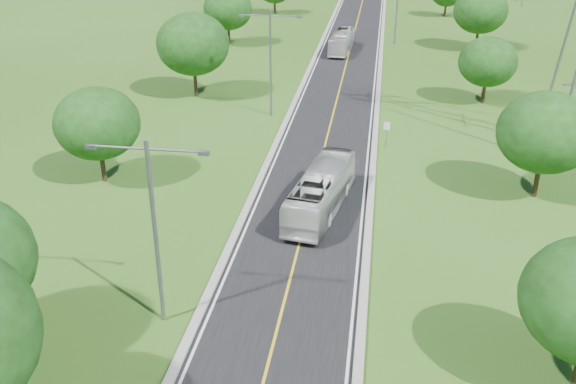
% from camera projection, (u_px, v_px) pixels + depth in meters
% --- Properties ---
extents(ground, '(260.00, 260.00, 0.00)m').
position_uv_depth(ground, '(343.00, 77.00, 75.48)').
color(ground, '#2E4914').
rests_on(ground, ground).
extents(road, '(8.00, 150.00, 0.06)m').
position_uv_depth(road, '(346.00, 64.00, 80.82)').
color(road, black).
rests_on(road, ground).
extents(curb_left, '(0.50, 150.00, 0.22)m').
position_uv_depth(curb_left, '(313.00, 62.00, 81.34)').
color(curb_left, gray).
rests_on(curb_left, ground).
extents(curb_right, '(0.50, 150.00, 0.22)m').
position_uv_depth(curb_right, '(380.00, 64.00, 80.22)').
color(curb_right, gray).
rests_on(curb_right, ground).
extents(speed_limit_sign, '(0.55, 0.09, 2.40)m').
position_uv_depth(speed_limit_sign, '(387.00, 130.00, 54.50)').
color(speed_limit_sign, slate).
rests_on(speed_limit_sign, ground).
extents(streetlight_near_left, '(5.90, 0.25, 10.00)m').
position_uv_depth(streetlight_near_left, '(154.00, 219.00, 30.94)').
color(streetlight_near_left, slate).
rests_on(streetlight_near_left, ground).
extents(streetlight_mid_left, '(5.90, 0.25, 10.00)m').
position_uv_depth(streetlight_mid_left, '(270.00, 55.00, 60.33)').
color(streetlight_mid_left, slate).
rests_on(streetlight_mid_left, ground).
extents(streetlight_far_right, '(5.90, 0.25, 10.00)m').
position_uv_depth(streetlight_far_right, '(397.00, 1.00, 88.14)').
color(streetlight_far_right, slate).
rests_on(streetlight_far_right, ground).
extents(tree_lb, '(6.30, 6.30, 7.33)m').
position_uv_depth(tree_lb, '(97.00, 123.00, 47.08)').
color(tree_lb, black).
rests_on(tree_lb, ground).
extents(tree_lc, '(7.56, 7.56, 8.79)m').
position_uv_depth(tree_lc, '(193.00, 44.00, 66.13)').
color(tree_lc, black).
rests_on(tree_lc, ground).
extents(tree_ld, '(6.72, 6.72, 7.82)m').
position_uv_depth(tree_ld, '(228.00, 9.00, 88.04)').
color(tree_ld, black).
rests_on(tree_ld, ground).
extents(tree_rb, '(6.72, 6.72, 7.82)m').
position_uv_depth(tree_rb, '(546.00, 132.00, 44.50)').
color(tree_rb, black).
rests_on(tree_rb, ground).
extents(tree_rc, '(5.88, 5.88, 6.84)m').
position_uv_depth(tree_rc, '(488.00, 62.00, 64.49)').
color(tree_rc, black).
rests_on(tree_rc, ground).
extents(tree_rd, '(7.14, 7.14, 8.30)m').
position_uv_depth(tree_rd, '(481.00, 11.00, 85.20)').
color(tree_rd, black).
rests_on(tree_rd, ground).
extents(bus_outbound, '(4.22, 10.92, 2.97)m').
position_uv_depth(bus_outbound, '(321.00, 191.00, 43.88)').
color(bus_outbound, beige).
rests_on(bus_outbound, road).
extents(bus_inbound, '(2.95, 9.81, 2.70)m').
position_uv_depth(bus_inbound, '(342.00, 42.00, 85.80)').
color(bus_inbound, beige).
rests_on(bus_inbound, road).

